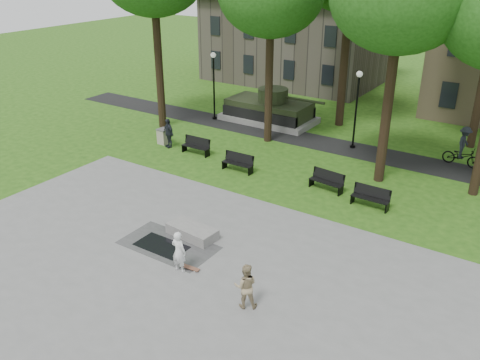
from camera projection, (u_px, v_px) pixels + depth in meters
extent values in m
plane|color=#224B11|center=(233.00, 229.00, 22.14)|extent=(120.00, 120.00, 0.00)
cube|color=gray|center=(156.00, 287.00, 18.34)|extent=(22.00, 16.00, 0.02)
cube|color=black|center=(343.00, 147.00, 31.24)|extent=(44.00, 2.60, 0.01)
cube|color=#4C443D|center=(297.00, 40.00, 46.28)|extent=(15.00, 10.00, 7.20)
cylinder|color=black|center=(159.00, 61.00, 33.14)|extent=(0.52, 0.52, 8.96)
cylinder|color=black|center=(269.00, 78.00, 30.71)|extent=(0.48, 0.48, 8.00)
cylinder|color=black|center=(388.00, 104.00, 25.10)|extent=(0.50, 0.50, 8.32)
cylinder|color=black|center=(345.00, 58.00, 33.36)|extent=(0.54, 0.54, 9.28)
cylinder|color=black|center=(214.00, 89.00, 35.59)|extent=(0.12, 0.12, 4.40)
sphere|color=silver|center=(213.00, 55.00, 34.61)|extent=(0.36, 0.36, 0.36)
cylinder|color=black|center=(215.00, 118.00, 36.46)|extent=(0.32, 0.32, 0.16)
cylinder|color=black|center=(356.00, 113.00, 30.30)|extent=(0.12, 0.12, 4.40)
sphere|color=silver|center=(360.00, 74.00, 29.33)|extent=(0.36, 0.36, 0.36)
cylinder|color=black|center=(352.00, 146.00, 31.18)|extent=(0.32, 0.32, 0.16)
cube|color=gray|center=(269.00, 118.00, 35.94)|extent=(6.50, 3.40, 0.40)
cube|color=#292F19|center=(269.00, 108.00, 35.63)|extent=(5.80, 2.80, 1.10)
cube|color=black|center=(259.00, 116.00, 34.69)|extent=(5.80, 0.35, 0.70)
cube|color=black|center=(278.00, 106.00, 36.74)|extent=(5.80, 0.35, 0.70)
cylinder|color=#292F19|center=(273.00, 95.00, 35.07)|extent=(2.10, 2.10, 0.90)
cylinder|color=#292F19|center=(303.00, 100.00, 33.91)|extent=(3.20, 0.18, 0.18)
cube|color=black|center=(162.00, 246.00, 20.84)|extent=(2.20, 1.20, 0.00)
cube|color=gray|center=(192.00, 231.00, 21.47)|extent=(2.28, 1.18, 0.45)
cube|color=brown|center=(190.00, 268.00, 19.31)|extent=(0.79, 0.26, 0.07)
imported|color=white|center=(179.00, 252.00, 18.90)|extent=(0.62, 0.41, 1.68)
imported|color=tan|center=(246.00, 286.00, 16.99)|extent=(1.01, 0.96, 1.65)
imported|color=#20242B|center=(168.00, 133.00, 30.95)|extent=(1.15, 0.77, 1.82)
imported|color=black|center=(462.00, 156.00, 28.42)|extent=(2.15, 0.93, 1.10)
imported|color=black|center=(464.00, 143.00, 28.08)|extent=(0.79, 1.24, 1.83)
cube|color=black|center=(196.00, 147.00, 30.08)|extent=(1.81, 0.49, 0.05)
cube|color=black|center=(198.00, 141.00, 30.12)|extent=(1.80, 0.19, 0.50)
cube|color=black|center=(185.00, 148.00, 30.60)|extent=(0.07, 0.45, 0.45)
cube|color=black|center=(207.00, 153.00, 29.74)|extent=(0.07, 0.45, 0.45)
cube|color=black|center=(237.00, 164.00, 27.71)|extent=(1.81, 0.49, 0.05)
cube|color=black|center=(240.00, 157.00, 27.76)|extent=(1.80, 0.19, 0.50)
cube|color=black|center=(225.00, 164.00, 28.23)|extent=(0.07, 0.45, 0.45)
cube|color=black|center=(250.00, 171.00, 27.38)|extent=(0.07, 0.45, 0.45)
cube|color=black|center=(326.00, 182.00, 25.52)|extent=(1.84, 0.66, 0.05)
cube|color=black|center=(328.00, 175.00, 25.56)|extent=(1.81, 0.36, 0.50)
cube|color=black|center=(311.00, 182.00, 26.04)|extent=(0.11, 0.45, 0.45)
cube|color=black|center=(342.00, 190.00, 25.19)|extent=(0.11, 0.45, 0.45)
cube|color=black|center=(370.00, 199.00, 23.83)|extent=(1.80, 0.47, 0.05)
cube|color=black|center=(372.00, 191.00, 23.87)|extent=(1.80, 0.17, 0.50)
cube|color=black|center=(353.00, 198.00, 24.35)|extent=(0.06, 0.45, 0.45)
cube|color=black|center=(387.00, 207.00, 23.50)|extent=(0.06, 0.45, 0.45)
cube|color=#ABA08D|center=(164.00, 137.00, 31.71)|extent=(0.64, 0.64, 0.90)
cube|color=#4C4C4C|center=(163.00, 129.00, 31.51)|extent=(0.70, 0.70, 0.06)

